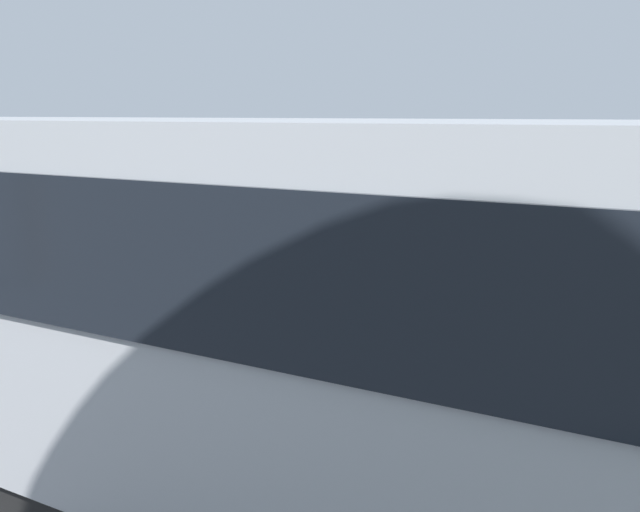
{
  "coord_description": "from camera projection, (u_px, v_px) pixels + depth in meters",
  "views": [
    {
      "loc": [
        -4.15,
        9.03,
        3.3
      ],
      "look_at": [
        -0.08,
        -0.25,
        1.1
      ],
      "focal_mm": 37.17,
      "sensor_mm": 36.0,
      "label": 1
    }
  ],
  "objects": [
    {
      "name": "spectator_far_left",
      "position": [
        483.0,
        320.0,
        7.48
      ],
      "size": [
        0.58,
        0.37,
        1.68
      ],
      "color": "black",
      "rests_on": "ground_plane"
    },
    {
      "name": "ground_plane",
      "position": [
        309.0,
        327.0,
        10.41
      ],
      "size": [
        80.0,
        80.0,
        0.0
      ],
      "primitive_type": "plane",
      "color": "#38383D"
    },
    {
      "name": "tour_bus",
      "position": [
        281.0,
        330.0,
        5.15
      ],
      "size": [
        10.08,
        3.16,
        3.25
      ],
      "color": "#B7BABF",
      "rests_on": "ground_plane"
    },
    {
      "name": "spectator_centre",
      "position": [
        330.0,
        292.0,
        8.34
      ],
      "size": [
        0.57,
        0.32,
        1.82
      ],
      "color": "black",
      "rests_on": "ground_plane"
    },
    {
      "name": "bay_line_b",
      "position": [
        377.0,
        311.0,
        11.25
      ],
      "size": [
        0.28,
        3.9,
        0.01
      ],
      "color": "white",
      "rests_on": "ground_plane"
    },
    {
      "name": "parked_motorcycle_silver",
      "position": [
        594.0,
        404.0,
        6.55
      ],
      "size": [
        2.05,
        0.58,
        0.99
      ],
      "color": "black",
      "rests_on": "ground_plane"
    },
    {
      "name": "spectator_left",
      "position": [
        391.0,
        315.0,
        7.7
      ],
      "size": [
        0.57,
        0.32,
        1.69
      ],
      "color": "black",
      "rests_on": "ground_plane"
    },
    {
      "name": "bay_line_d",
      "position": [
        101.0,
        276.0,
        13.6
      ],
      "size": [
        0.32,
        4.72,
        0.01
      ],
      "color": "white",
      "rests_on": "ground_plane"
    },
    {
      "name": "stunt_motorcycle",
      "position": [
        206.0,
        218.0,
        14.36
      ],
      "size": [
        1.76,
        1.12,
        1.87
      ],
      "color": "black",
      "rests_on": "ground_plane"
    },
    {
      "name": "bay_line_c",
      "position": [
        226.0,
        292.0,
        12.42
      ],
      "size": [
        0.26,
        3.54,
        0.01
      ],
      "color": "white",
      "rests_on": "ground_plane"
    },
    {
      "name": "bay_line_a",
      "position": [
        563.0,
        334.0,
        10.07
      ],
      "size": [
        0.32,
        4.71,
        0.01
      ],
      "color": "white",
      "rests_on": "ground_plane"
    },
    {
      "name": "traffic_cone",
      "position": [
        269.0,
        279.0,
        12.2
      ],
      "size": [
        0.34,
        0.34,
        0.63
      ],
      "color": "orange",
      "rests_on": "ground_plane"
    }
  ]
}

